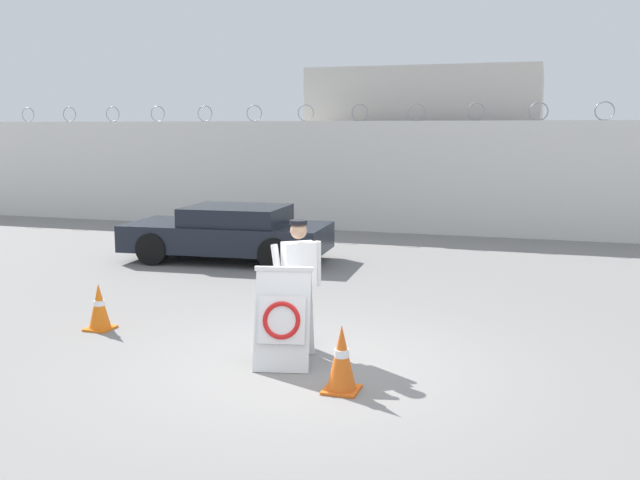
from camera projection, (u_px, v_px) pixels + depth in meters
ground_plane at (311, 367)px, 8.39m from camera, size 90.00×90.00×0.00m
perimeter_wall at (444, 178)px, 18.65m from camera, size 36.00×0.30×3.43m
building_block at (434, 145)px, 22.79m from camera, size 6.49×6.85×4.48m
barricade_sign at (284, 316)px, 8.41m from camera, size 0.80×0.88×1.18m
security_guard at (299, 279)px, 8.96m from camera, size 0.64×0.44×1.65m
traffic_cone_near at (342, 359)px, 7.57m from camera, size 0.37×0.37×0.73m
traffic_cone_mid at (99, 307)px, 9.92m from camera, size 0.35×0.35×0.65m
parked_car_front_coupe at (229, 233)px, 15.08m from camera, size 4.36×2.16×1.16m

